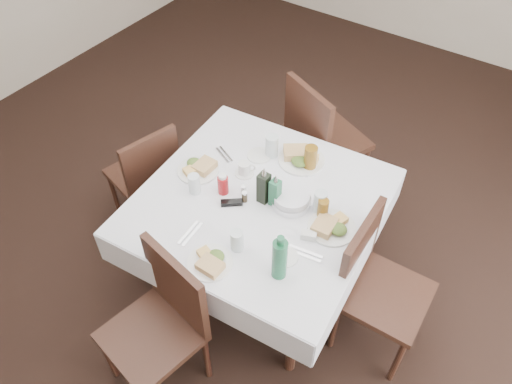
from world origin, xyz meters
TOP-DOWN VIEW (x-y plane):
  - ground_plane at (0.00, 0.00)m, footprint 7.00×7.00m
  - room_shell at (0.00, 0.00)m, footprint 6.04×7.04m
  - dining_table at (0.19, -0.09)m, footprint 1.44×1.44m
  - chair_north at (0.11, 0.81)m, footprint 0.63×0.63m
  - chair_south at (0.14, -0.90)m, footprint 0.53×0.53m
  - chair_east at (0.94, -0.07)m, footprint 0.46×0.46m
  - chair_west at (-0.72, -0.11)m, footprint 0.50×0.50m
  - meal_north at (0.22, 0.33)m, footprint 0.29×0.29m
  - meal_south at (0.24, -0.60)m, footprint 0.24×0.24m
  - meal_east at (0.64, -0.05)m, footprint 0.27×0.27m
  - meal_west at (-0.25, -0.09)m, footprint 0.25×0.25m
  - side_plate_a at (-0.01, 0.22)m, footprint 0.15×0.15m
  - side_plate_b at (0.53, -0.35)m, footprint 0.14×0.14m
  - water_n at (0.04, 0.28)m, footprint 0.08×0.08m
  - water_s at (0.29, -0.44)m, footprint 0.07×0.07m
  - water_e at (0.52, 0.04)m, footprint 0.07×0.07m
  - water_w at (-0.15, -0.25)m, footprint 0.07×0.07m
  - iced_tea_a at (0.30, 0.31)m, footprint 0.08×0.08m
  - iced_tea_b at (0.56, 0.00)m, footprint 0.06×0.06m
  - bread_basket at (0.36, -0.01)m, footprint 0.23×0.23m
  - oil_cruet_dark at (0.22, -0.08)m, footprint 0.06×0.06m
  - oil_cruet_green at (0.29, -0.06)m, footprint 0.05×0.05m
  - ketchup_bottle at (-0.01, -0.16)m, footprint 0.06×0.06m
  - salt_shaker at (0.09, -0.10)m, footprint 0.03×0.03m
  - pepper_shaker at (0.13, -0.14)m, footprint 0.03×0.03m
  - coffee_mug at (0.00, 0.04)m, footprint 0.12×0.12m
  - sunglasses at (0.08, -0.21)m, footprint 0.12×0.11m
  - green_bottle at (0.56, -0.46)m, footprint 0.08×0.08m
  - sugar_caddy at (0.57, -0.17)m, footprint 0.09×0.07m
  - cutlery_n at (0.32, 0.32)m, footprint 0.06×0.19m
  - cutlery_s at (0.03, -0.51)m, footprint 0.06×0.19m
  - cutlery_e at (0.61, -0.28)m, footprint 0.19×0.07m
  - cutlery_w at (-0.20, 0.11)m, footprint 0.17×0.10m

SIDE VIEW (x-z plane):
  - ground_plane at x=0.00m, z-range 0.00..0.00m
  - chair_west at x=-0.72m, z-range 0.06..0.93m
  - chair_south at x=0.14m, z-range 0.07..1.02m
  - chair_east at x=0.94m, z-range 0.07..1.02m
  - chair_north at x=0.11m, z-range 0.07..1.09m
  - dining_table at x=0.19m, z-range 0.30..1.06m
  - cutlery_w at x=-0.20m, z-range 0.76..0.77m
  - cutlery_s at x=0.03m, z-range 0.76..0.77m
  - cutlery_n at x=0.32m, z-range 0.76..0.77m
  - cutlery_e at x=0.61m, z-range 0.76..0.77m
  - side_plate_b at x=0.53m, z-range 0.76..0.77m
  - side_plate_a at x=-0.01m, z-range 0.76..0.77m
  - sunglasses at x=0.08m, z-range 0.76..0.79m
  - meal_south at x=0.24m, z-range 0.76..0.81m
  - meal_west at x=-0.25m, z-range 0.76..0.81m
  - sugar_caddy at x=0.57m, z-range 0.76..0.81m
  - meal_east at x=0.64m, z-range 0.76..0.81m
  - meal_north at x=0.22m, z-range 0.76..0.82m
  - salt_shaker at x=0.09m, z-range 0.76..0.83m
  - pepper_shaker at x=0.13m, z-range 0.76..0.83m
  - bread_basket at x=0.36m, z-range 0.76..0.84m
  - coffee_mug at x=0.00m, z-range 0.76..0.84m
  - water_w at x=-0.15m, z-range 0.76..0.89m
  - water_s at x=0.29m, z-range 0.76..0.89m
  - iced_tea_b at x=0.56m, z-range 0.76..0.89m
  - ketchup_bottle at x=-0.01m, z-range 0.76..0.90m
  - water_e at x=0.52m, z-range 0.76..0.90m
  - water_n at x=0.04m, z-range 0.76..0.91m
  - iced_tea_a at x=0.30m, z-range 0.76..0.93m
  - oil_cruet_green at x=0.29m, z-range 0.75..0.97m
  - oil_cruet_dark at x=0.22m, z-range 0.74..1.00m
  - green_bottle at x=0.56m, z-range 0.75..1.04m
  - room_shell at x=0.00m, z-range 0.31..3.11m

